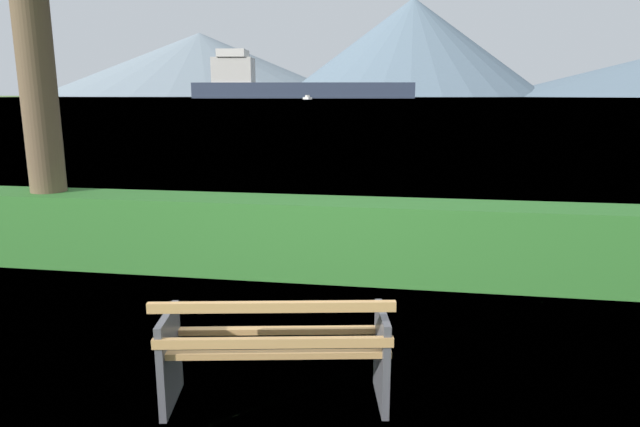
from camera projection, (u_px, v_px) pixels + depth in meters
The scene contains 7 objects.
ground_plane at pixel (277, 400), 3.98m from camera, with size 1400.00×1400.00×0.00m, color #567A38.
water_surface at pixel (410, 98), 301.19m from camera, with size 620.00×620.00×0.00m, color #6B8EA3.
park_bench at pixel (276, 349), 3.83m from camera, with size 1.64×0.84×0.87m.
hedge_row at pixel (332, 239), 6.62m from camera, with size 12.60×0.71×0.92m, color #2D6B28.
cargo_ship_large at pixel (286, 85), 293.17m from camera, with size 116.64×31.17×24.89m.
fishing_boat_near at pixel (307, 98), 229.23m from camera, with size 4.45×5.02×1.80m.
distant_hills at pixel (444, 61), 530.09m from camera, with size 852.64×399.32×89.83m.
Camera 1 is at (0.88, -3.51, 2.15)m, focal length 31.19 mm.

